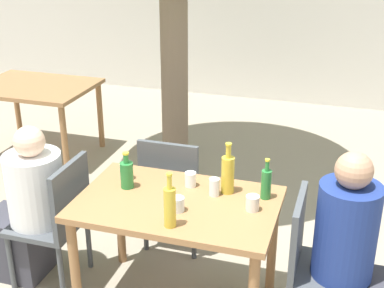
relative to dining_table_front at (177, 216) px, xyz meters
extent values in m
cylinder|color=#7A6651|center=(-0.59, 1.67, 0.34)|extent=(0.24, 0.24, 2.00)
cube|color=#996B42|center=(0.00, 0.00, 0.08)|extent=(1.21, 0.77, 0.04)
cylinder|color=#996B42|center=(-0.54, -0.33, -0.30)|extent=(0.06, 0.06, 0.72)
cylinder|color=#996B42|center=(-0.54, 0.33, -0.30)|extent=(0.06, 0.06, 0.72)
cylinder|color=#996B42|center=(0.54, 0.33, -0.30)|extent=(0.06, 0.06, 0.72)
cube|color=#996B42|center=(-2.16, 1.84, 0.08)|extent=(1.16, 0.88, 0.04)
cylinder|color=#996B42|center=(-1.64, 1.46, -0.30)|extent=(0.06, 0.06, 0.72)
cylinder|color=#996B42|center=(-2.68, 2.22, -0.30)|extent=(0.06, 0.06, 0.72)
cylinder|color=#996B42|center=(-1.64, 2.22, -0.30)|extent=(0.06, 0.06, 0.72)
cube|color=#474C51|center=(-0.92, 0.00, -0.22)|extent=(0.44, 0.44, 0.04)
cube|color=#474C51|center=(-0.72, 0.00, 0.02)|extent=(0.04, 0.44, 0.45)
cylinder|color=#474C51|center=(-1.11, 0.19, -0.45)|extent=(0.04, 0.04, 0.42)
cylinder|color=#474C51|center=(-1.11, -0.19, -0.45)|extent=(0.04, 0.04, 0.42)
cylinder|color=#474C51|center=(-0.73, 0.19, -0.45)|extent=(0.04, 0.04, 0.42)
cylinder|color=#474C51|center=(-0.73, -0.19, -0.45)|extent=(0.04, 0.04, 0.42)
cube|color=#474C51|center=(0.92, 0.00, -0.22)|extent=(0.44, 0.44, 0.04)
cube|color=#474C51|center=(0.72, 0.00, 0.02)|extent=(0.04, 0.44, 0.45)
cylinder|color=#474C51|center=(0.73, 0.19, -0.45)|extent=(0.04, 0.04, 0.42)
cube|color=#474C51|center=(-0.24, 0.71, -0.22)|extent=(0.44, 0.44, 0.04)
cube|color=#474C51|center=(-0.24, 0.51, 0.02)|extent=(0.44, 0.04, 0.45)
cylinder|color=#474C51|center=(-0.05, 0.90, -0.45)|extent=(0.04, 0.04, 0.42)
cylinder|color=#474C51|center=(-0.43, 0.90, -0.45)|extent=(0.04, 0.04, 0.42)
cylinder|color=#474C51|center=(-0.05, 0.52, -0.45)|extent=(0.04, 0.04, 0.42)
cylinder|color=#474C51|center=(-0.43, 0.52, -0.45)|extent=(0.04, 0.04, 0.42)
cube|color=#383842|center=(-1.18, 0.00, -0.43)|extent=(0.40, 0.34, 0.45)
cylinder|color=white|center=(-0.98, 0.00, 0.03)|extent=(0.37, 0.37, 0.48)
sphere|color=beige|center=(-0.98, 0.00, 0.37)|extent=(0.20, 0.20, 0.20)
cylinder|color=navy|center=(0.98, 0.00, 0.08)|extent=(0.34, 0.34, 0.57)
sphere|color=tan|center=(0.98, 0.00, 0.45)|extent=(0.20, 0.20, 0.20)
cylinder|color=#287A38|center=(-0.36, 0.08, 0.19)|extent=(0.08, 0.08, 0.17)
cylinder|color=#287A38|center=(-0.36, 0.08, 0.30)|extent=(0.03, 0.03, 0.06)
cylinder|color=gold|center=(-0.36, 0.08, 0.34)|extent=(0.04, 0.04, 0.01)
cylinder|color=gold|center=(0.26, 0.20, 0.22)|extent=(0.08, 0.08, 0.23)
cylinder|color=gold|center=(0.26, 0.20, 0.38)|extent=(0.03, 0.03, 0.08)
cylinder|color=gold|center=(0.26, 0.20, 0.43)|extent=(0.04, 0.04, 0.01)
cylinder|color=#287A38|center=(0.50, 0.20, 0.19)|extent=(0.06, 0.06, 0.18)
cylinder|color=#287A38|center=(0.50, 0.20, 0.32)|extent=(0.02, 0.02, 0.06)
cylinder|color=gold|center=(0.50, 0.20, 0.36)|extent=(0.03, 0.03, 0.01)
cylinder|color=gold|center=(0.05, -0.28, 0.22)|extent=(0.07, 0.07, 0.23)
cylinder|color=gold|center=(0.05, -0.28, 0.37)|extent=(0.03, 0.03, 0.08)
cylinder|color=gold|center=(0.05, -0.28, 0.42)|extent=(0.03, 0.03, 0.01)
cylinder|color=silver|center=(-0.41, 0.18, 0.15)|extent=(0.08, 0.08, 0.10)
cylinder|color=white|center=(0.02, 0.21, 0.15)|extent=(0.07, 0.07, 0.09)
cylinder|color=silver|center=(0.04, -0.11, 0.15)|extent=(0.08, 0.08, 0.09)
cylinder|color=silver|center=(0.45, 0.03, 0.15)|extent=(0.08, 0.08, 0.09)
cylinder|color=white|center=(0.19, 0.14, 0.16)|extent=(0.06, 0.06, 0.11)
camera|label=1|loc=(0.93, -2.66, 1.67)|focal=50.00mm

